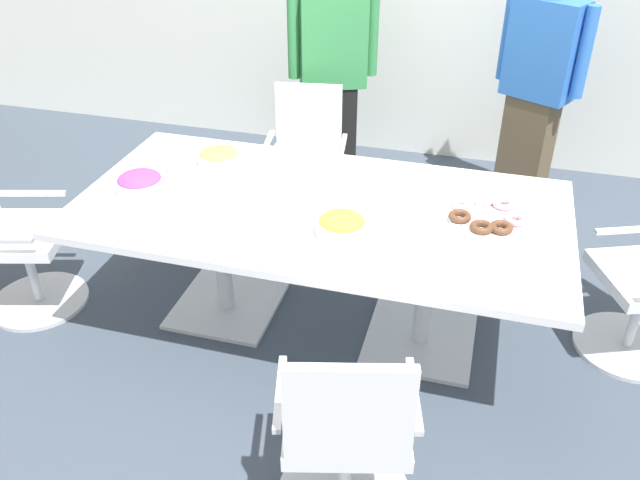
{
  "coord_description": "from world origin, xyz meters",
  "views": [
    {
      "loc": [
        0.75,
        -2.7,
        2.35
      ],
      "look_at": [
        0.0,
        0.0,
        0.55
      ],
      "focal_mm": 36.98,
      "sensor_mm": 36.0,
      "label": 1
    }
  ],
  "objects": [
    {
      "name": "ground_plane",
      "position": [
        0.0,
        0.0,
        -0.01
      ],
      "size": [
        10.0,
        10.0,
        0.01
      ],
      "primitive_type": "cube",
      "color": "#3D4754"
    },
    {
      "name": "conference_table",
      "position": [
        0.0,
        0.0,
        0.63
      ],
      "size": [
        2.4,
        1.2,
        0.75
      ],
      "color": "white",
      "rests_on": "ground"
    },
    {
      "name": "office_chair_0",
      "position": [
        0.4,
        -1.07,
        0.41
      ],
      "size": [
        0.66,
        0.66,
        0.91
      ],
      "rotation": [
        0.0,
        0.0,
        0.25
      ],
      "color": "silver",
      "rests_on": "ground"
    },
    {
      "name": "office_chair_2",
      "position": [
        -0.4,
        1.07,
        0.41
      ],
      "size": [
        0.62,
        0.62,
        0.91
      ],
      "rotation": [
        0.0,
        0.0,
        -2.99
      ],
      "color": "silver",
      "rests_on": "ground"
    },
    {
      "name": "office_chair_3",
      "position": [
        -1.66,
        -0.26,
        0.41
      ],
      "size": [
        0.66,
        0.66,
        0.91
      ],
      "rotation": [
        0.0,
        0.0,
        -1.3
      ],
      "color": "silver",
      "rests_on": "ground"
    },
    {
      "name": "person_standing_0",
      "position": [
        -0.35,
        1.57,
        0.87
      ],
      "size": [
        0.59,
        0.37,
        1.67
      ],
      "rotation": [
        0.0,
        0.0,
        -2.75
      ],
      "color": "black",
      "rests_on": "ground"
    },
    {
      "name": "person_standing_1",
      "position": [
        1.01,
        1.72,
        0.86
      ],
      "size": [
        0.58,
        0.4,
        1.67
      ],
      "rotation": [
        0.0,
        0.0,
        -3.63
      ],
      "color": "brown",
      "rests_on": "ground"
    },
    {
      "name": "snack_bowl_cookies",
      "position": [
        -0.66,
        0.3,
        0.79
      ],
      "size": [
        0.24,
        0.24,
        0.09
      ],
      "color": "white",
      "rests_on": "conference_table"
    },
    {
      "name": "snack_bowl_candy_mix",
      "position": [
        -0.91,
        -0.11,
        0.8
      ],
      "size": [
        0.25,
        0.25,
        0.11
      ],
      "color": "white",
      "rests_on": "conference_table"
    },
    {
      "name": "snack_bowl_chips_yellow",
      "position": [
        0.17,
        -0.24,
        0.8
      ],
      "size": [
        0.24,
        0.24,
        0.11
      ],
      "color": "white",
      "rests_on": "conference_table"
    },
    {
      "name": "donut_platter",
      "position": [
        0.79,
        0.09,
        0.77
      ],
      "size": [
        0.37,
        0.37,
        0.04
      ],
      "color": "white",
      "rests_on": "conference_table"
    },
    {
      "name": "plate_stack",
      "position": [
        -0.36,
        0.01,
        0.77
      ],
      "size": [
        0.24,
        0.24,
        0.04
      ],
      "color": "white",
      "rests_on": "conference_table"
    }
  ]
}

